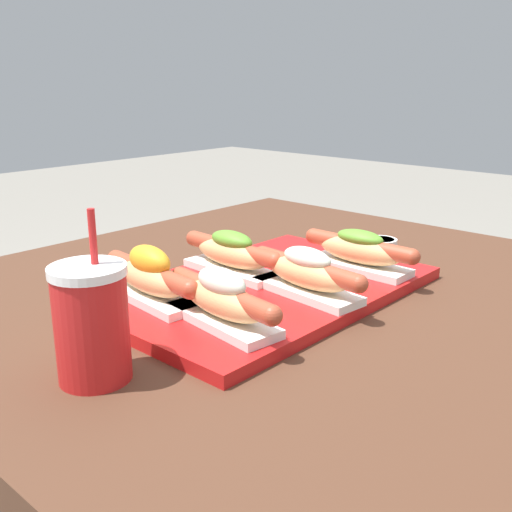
{
  "coord_description": "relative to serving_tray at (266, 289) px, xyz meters",
  "views": [
    {
      "loc": [
        -0.71,
        -0.57,
        1.02
      ],
      "look_at": [
        -0.06,
        0.03,
        0.76
      ],
      "focal_mm": 42.0,
      "sensor_mm": 36.0,
      "label": 1
    }
  ],
  "objects": [
    {
      "name": "hot_dog_1",
      "position": [
        0.0,
        -0.08,
        0.04
      ],
      "size": [
        0.08,
        0.21,
        0.07
      ],
      "color": "white",
      "rests_on": "serving_tray"
    },
    {
      "name": "serving_tray",
      "position": [
        0.0,
        0.0,
        0.0
      ],
      "size": [
        0.51,
        0.33,
        0.02
      ],
      "color": "red",
      "rests_on": "patio_table"
    },
    {
      "name": "hot_dog_3",
      "position": [
        -0.16,
        0.07,
        0.04
      ],
      "size": [
        0.08,
        0.21,
        0.08
      ],
      "color": "white",
      "rests_on": "serving_tray"
    },
    {
      "name": "drink_cup",
      "position": [
        -0.33,
        -0.04,
        0.06
      ],
      "size": [
        0.08,
        0.08,
        0.19
      ],
      "color": "red",
      "rests_on": "patio_table"
    },
    {
      "name": "patio_table",
      "position": [
        0.06,
        -0.01,
        -0.36
      ],
      "size": [
        1.08,
        1.02,
        0.7
      ],
      "color": "#4C2D1E",
      "rests_on": "ground_plane"
    },
    {
      "name": "sauce_bowl",
      "position": [
        0.35,
        0.0,
        0.0
      ],
      "size": [
        0.06,
        0.06,
        0.02
      ],
      "color": "white",
      "rests_on": "patio_table"
    },
    {
      "name": "hot_dog_4",
      "position": [
        0.0,
        0.07,
        0.04
      ],
      "size": [
        0.07,
        0.22,
        0.07
      ],
      "color": "white",
      "rests_on": "serving_tray"
    },
    {
      "name": "hot_dog_0",
      "position": [
        -0.16,
        -0.06,
        0.04
      ],
      "size": [
        0.08,
        0.21,
        0.07
      ],
      "color": "white",
      "rests_on": "serving_tray"
    },
    {
      "name": "hot_dog_2",
      "position": [
        0.15,
        -0.07,
        0.04
      ],
      "size": [
        0.06,
        0.22,
        0.07
      ],
      "color": "white",
      "rests_on": "serving_tray"
    }
  ]
}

